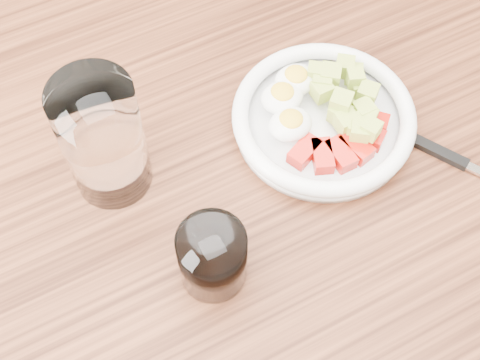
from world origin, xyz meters
The scene contains 5 objects.
dining_table centered at (0.00, 0.00, 0.67)m, with size 1.50×0.90×0.77m.
bowl centered at (0.12, 0.05, 0.79)m, with size 0.23×0.23×0.06m.
fork centered at (0.24, -0.07, 0.77)m, with size 0.12×0.19×0.01m.
water_glass centered at (-0.13, 0.10, 0.85)m, with size 0.09×0.09×0.16m, color white.
coffee_glass centered at (-0.08, -0.07, 0.81)m, with size 0.07×0.07×0.08m.
Camera 1 is at (-0.19, -0.33, 1.46)m, focal length 50.00 mm.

